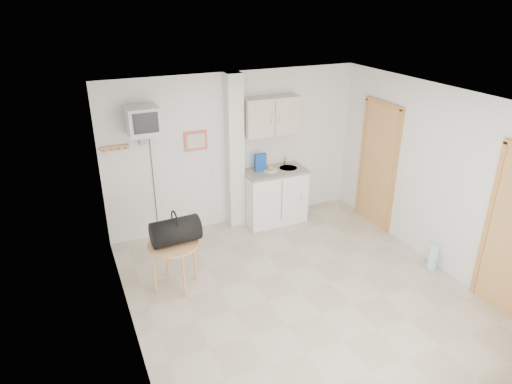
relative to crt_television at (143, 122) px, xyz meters
name	(u,v)px	position (x,y,z in m)	size (l,w,h in m)	color
ground	(300,292)	(1.45, -2.02, -1.94)	(4.50, 4.50, 0.00)	#BEB299
room_envelope	(319,178)	(1.69, -1.93, -0.40)	(4.24, 4.54, 2.55)	white
kitchenette	(273,176)	(2.02, -0.02, -1.13)	(1.03, 0.58, 2.10)	white
crt_television	(143,122)	(0.00, 0.00, 0.00)	(0.44, 0.45, 2.15)	slate
round_table	(173,249)	(0.01, -1.25, -1.36)	(0.65, 0.65, 0.65)	tan
duffel_bag	(176,231)	(0.06, -1.24, -1.11)	(0.63, 0.37, 0.45)	black
water_bottle	(433,257)	(3.43, -2.28, -1.76)	(0.13, 0.13, 0.38)	#AEE1F4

